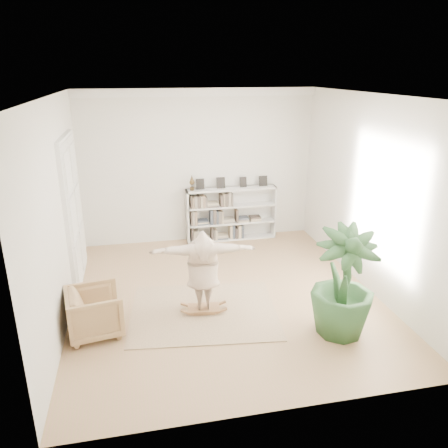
% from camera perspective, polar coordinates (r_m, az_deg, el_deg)
% --- Properties ---
extents(floor, '(6.00, 6.00, 0.00)m').
position_cam_1_polar(floor, '(8.27, 0.12, -9.29)').
color(floor, tan).
rests_on(floor, ground).
extents(room_shell, '(6.00, 6.00, 6.00)m').
position_cam_1_polar(room_shell, '(10.15, -3.44, 16.81)').
color(room_shell, silver).
rests_on(room_shell, floor).
extents(doors, '(0.09, 1.78, 2.92)m').
position_cam_1_polar(doors, '(8.86, -19.06, 1.46)').
color(doors, white).
rests_on(doors, floor).
extents(bookshelf, '(2.20, 0.35, 1.64)m').
position_cam_1_polar(bookshelf, '(10.69, 0.92, 1.27)').
color(bookshelf, silver).
rests_on(bookshelf, floor).
extents(armchair, '(0.96, 0.94, 0.76)m').
position_cam_1_polar(armchair, '(7.31, -16.50, -10.94)').
color(armchair, tan).
rests_on(armchair, floor).
extents(rug, '(2.71, 2.27, 0.02)m').
position_cam_1_polar(rug, '(7.76, -2.66, -11.34)').
color(rug, tan).
rests_on(rug, floor).
extents(rocker_board, '(0.58, 0.39, 0.12)m').
position_cam_1_polar(rocker_board, '(7.73, -2.67, -10.95)').
color(rocker_board, brown).
rests_on(rocker_board, rug).
extents(person, '(1.79, 0.67, 1.42)m').
position_cam_1_polar(person, '(7.36, -2.76, -5.75)').
color(person, beige).
rests_on(person, rocker_board).
extents(houseplant, '(1.10, 1.10, 1.77)m').
position_cam_1_polar(houseplant, '(7.03, 15.33, -7.41)').
color(houseplant, '#2C552A').
rests_on(houseplant, floor).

